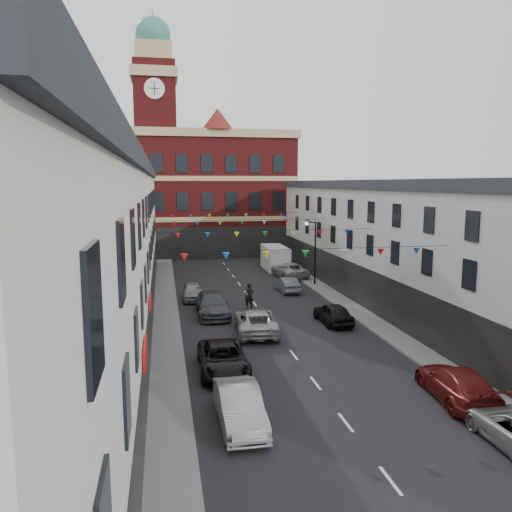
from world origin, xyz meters
TOP-DOWN VIEW (x-y plane):
  - ground at (0.00, 0.00)m, footprint 160.00×160.00m
  - pavement_left at (-6.90, 2.00)m, footprint 1.80×64.00m
  - pavement_right at (6.90, 2.00)m, footprint 1.80×64.00m
  - terrace_left at (-11.78, 1.00)m, footprint 8.40×56.00m
  - terrace_right at (11.78, 1.00)m, footprint 8.40×56.00m
  - civic_building at (0.00, 37.95)m, footprint 20.60×13.30m
  - clock_tower at (-7.50, 35.00)m, footprint 5.60×5.60m
  - distant_hill at (-4.00, 62.00)m, footprint 40.00×14.00m
  - street_lamp at (6.55, 14.00)m, footprint 1.10×0.36m
  - car_left_b at (-4.19, -11.39)m, footprint 1.67×4.67m
  - car_left_c at (-4.16, -5.78)m, footprint 2.48×5.22m
  - car_left_d at (-3.60, 5.24)m, footprint 2.28×5.52m
  - car_left_e at (-4.68, 10.39)m, footprint 1.82×4.16m
  - car_right_c at (5.50, -10.96)m, footprint 2.67×5.42m
  - car_right_d at (4.23, 1.56)m, footprint 1.84×4.29m
  - car_right_e at (3.60, 11.87)m, footprint 1.56×4.06m
  - car_right_f at (5.47, 18.38)m, footprint 3.08×5.69m
  - moving_car at (-1.31, 0.45)m, footprint 3.03×5.72m
  - white_van at (5.09, 23.09)m, footprint 2.34×5.85m
  - pedestrian at (-0.67, 6.60)m, footprint 0.84×0.72m

SIDE VIEW (x-z plane):
  - ground at x=0.00m, z-range 0.00..0.00m
  - pavement_left at x=-6.90m, z-range 0.00..0.15m
  - pavement_right at x=6.90m, z-range 0.00..0.15m
  - car_right_e at x=3.60m, z-range 0.00..1.32m
  - car_left_e at x=-4.68m, z-range 0.00..1.39m
  - car_left_c at x=-4.16m, z-range 0.00..1.44m
  - car_right_d at x=4.23m, z-range 0.00..1.44m
  - car_right_f at x=5.47m, z-range 0.00..1.51m
  - car_right_c at x=5.50m, z-range 0.00..1.52m
  - moving_car at x=-1.31m, z-range 0.00..1.53m
  - car_left_b at x=-4.19m, z-range 0.00..1.53m
  - car_left_d at x=-3.60m, z-range 0.00..1.60m
  - pedestrian at x=-0.67m, z-range 0.00..1.95m
  - white_van at x=5.09m, z-range 0.00..2.57m
  - street_lamp at x=6.55m, z-range 0.90..6.90m
  - terrace_right at x=11.78m, z-range 0.00..9.70m
  - distant_hill at x=-4.00m, z-range 0.00..10.00m
  - terrace_left at x=-11.78m, z-range 0.00..10.70m
  - civic_building at x=0.00m, z-range -1.11..17.39m
  - clock_tower at x=-7.50m, z-range -0.07..29.93m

